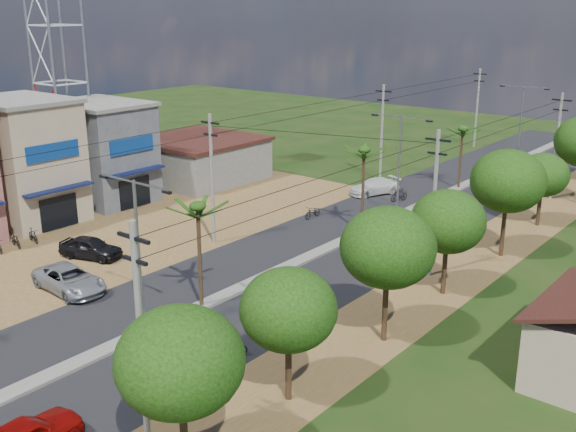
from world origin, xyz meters
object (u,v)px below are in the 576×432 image
object	(u,v)px
roadside_sign	(74,279)
car_white_far	(374,187)
car_parked_silver	(69,280)
moto_rider_east	(232,352)
car_silver_mid	(394,247)
car_parked_dark	(91,248)

from	to	relation	value
roadside_sign	car_white_far	bearing A→B (deg)	89.98
car_parked_silver	moto_rider_east	distance (m)	12.70
car_white_far	moto_rider_east	xyz separation A→B (m)	(10.20, -28.84, -0.25)
car_parked_silver	moto_rider_east	xyz separation A→B (m)	(12.70, 0.10, -0.28)
car_silver_mid	car_white_far	world-z (taller)	car_silver_mid
car_parked_dark	roadside_sign	bearing A→B (deg)	-156.16
car_parked_silver	roadside_sign	world-z (taller)	car_parked_silver
car_parked_dark	roadside_sign	world-z (taller)	car_parked_dark
car_white_far	car_parked_dark	xyz separation A→B (m)	(-6.08, -24.94, 0.04)
car_parked_silver	car_parked_dark	distance (m)	5.37
car_silver_mid	roadside_sign	size ratio (longest dim) A/B	4.37
car_parked_dark	moto_rider_east	world-z (taller)	car_parked_dark
car_parked_dark	car_silver_mid	bearing A→B (deg)	-70.08
moto_rider_east	car_parked_dark	bearing A→B (deg)	6.85
car_white_far	car_parked_dark	size ratio (longest dim) A/B	1.11
car_silver_mid	car_parked_dark	size ratio (longest dim) A/B	1.17
car_parked_silver	car_parked_dark	xyz separation A→B (m)	(-3.58, 4.00, 0.01)
car_white_far	car_parked_dark	world-z (taller)	car_parked_dark
car_silver_mid	car_parked_dark	xyz separation A→B (m)	(-15.46, -12.28, -0.10)
car_white_far	car_silver_mid	bearing A→B (deg)	-30.00
car_white_far	roadside_sign	bearing A→B (deg)	-72.56
car_parked_dark	car_white_far	bearing A→B (deg)	-32.23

